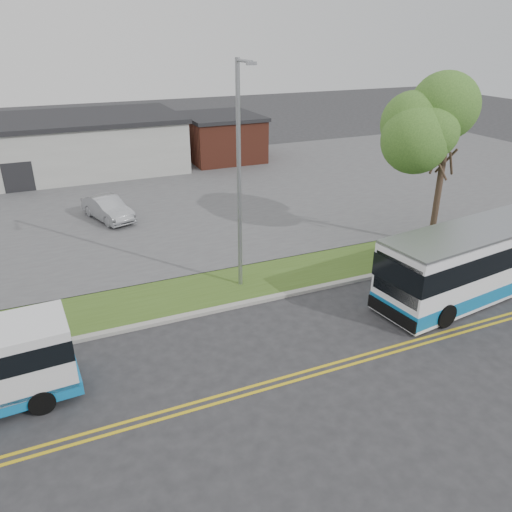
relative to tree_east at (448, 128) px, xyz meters
name	(u,v)px	position (x,y,z in m)	size (l,w,h in m)	color
ground	(195,331)	(-14.00, -3.00, -6.20)	(140.00, 140.00, 0.00)	#28282B
lane_line_north	(231,392)	(-14.00, -6.85, -6.20)	(70.00, 0.12, 0.01)	gold
lane_line_south	(234,398)	(-14.00, -7.15, -6.20)	(70.00, 0.12, 0.01)	gold
curb	(187,316)	(-14.00, -1.90, -6.13)	(80.00, 0.30, 0.15)	#9E9B93
verge	(175,296)	(-14.00, -0.10, -6.15)	(80.00, 3.30, 0.10)	#3D551C
parking_lot	(120,202)	(-14.00, 14.00, -6.15)	(80.00, 25.00, 0.10)	#4C4C4F
commercial_building	(16,148)	(-20.00, 24.00, -4.02)	(25.40, 10.40, 4.35)	#9E9E99
brick_wing	(221,137)	(-3.50, 23.00, -4.24)	(6.30, 7.30, 3.90)	brown
tree_east	(448,128)	(0.00, 0.00, 0.00)	(5.20, 5.20, 8.33)	#3C2C21
streetlight_near	(240,172)	(-11.00, -0.27, -0.97)	(0.35, 1.53, 9.50)	gray
transit_bus	(488,257)	(-1.27, -4.80, -4.63)	(11.43, 3.96, 3.11)	white
parked_car_a	(108,208)	(-15.15, 10.73, -5.41)	(1.48, 4.23, 1.39)	#9EA0A4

